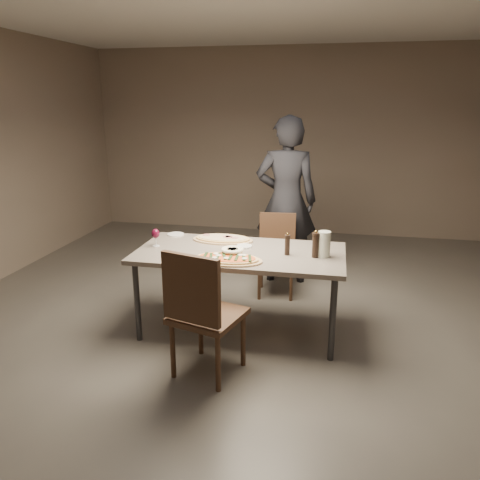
% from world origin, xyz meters
% --- Properties ---
extents(room, '(7.00, 7.00, 7.00)m').
position_xyz_m(room, '(0.00, 0.00, 1.40)').
color(room, '#5C564F').
rests_on(room, ground).
extents(dining_table, '(1.80, 0.90, 0.75)m').
position_xyz_m(dining_table, '(0.00, 0.00, 0.69)').
color(dining_table, slate).
rests_on(dining_table, ground).
extents(zucchini_pizza, '(0.58, 0.32, 0.05)m').
position_xyz_m(zucchini_pizza, '(-0.05, -0.28, 0.77)').
color(zucchini_pizza, tan).
rests_on(zucchini_pizza, dining_table).
extents(ham_pizza, '(0.57, 0.32, 0.04)m').
position_xyz_m(ham_pizza, '(-0.22, 0.28, 0.77)').
color(ham_pizza, tan).
rests_on(ham_pizza, dining_table).
extents(bread_basket, '(0.19, 0.19, 0.07)m').
position_xyz_m(bread_basket, '(-0.04, -0.14, 0.79)').
color(bread_basket, beige).
rests_on(bread_basket, dining_table).
extents(oil_dish, '(0.14, 0.14, 0.02)m').
position_xyz_m(oil_dish, '(0.01, 0.12, 0.76)').
color(oil_dish, white).
rests_on(oil_dish, dining_table).
extents(pepper_mill_left, '(0.06, 0.06, 0.23)m').
position_xyz_m(pepper_mill_left, '(0.65, -0.04, 0.86)').
color(pepper_mill_left, black).
rests_on(pepper_mill_left, dining_table).
extents(pepper_mill_right, '(0.05, 0.05, 0.19)m').
position_xyz_m(pepper_mill_right, '(0.41, -0.02, 0.84)').
color(pepper_mill_right, black).
rests_on(pepper_mill_right, dining_table).
extents(carafe, '(0.11, 0.11, 0.22)m').
position_xyz_m(carafe, '(0.72, -0.01, 0.86)').
color(carafe, silver).
rests_on(carafe, dining_table).
extents(wine_glass, '(0.07, 0.07, 0.16)m').
position_xyz_m(wine_glass, '(-0.77, -0.01, 0.86)').
color(wine_glass, silver).
rests_on(wine_glass, dining_table).
extents(side_plate, '(0.16, 0.16, 0.01)m').
position_xyz_m(side_plate, '(-0.72, 0.38, 0.76)').
color(side_plate, white).
rests_on(side_plate, dining_table).
extents(chair_near, '(0.59, 0.59, 1.00)m').
position_xyz_m(chair_near, '(-0.12, -0.82, 0.56)').
color(chair_near, '#442C1C').
rests_on(chair_near, ground).
extents(chair_far, '(0.44, 0.44, 0.86)m').
position_xyz_m(chair_far, '(0.20, 0.96, 0.48)').
color(chair_far, '#442C1C').
rests_on(chair_far, ground).
extents(diner, '(0.72, 0.50, 1.87)m').
position_xyz_m(diner, '(0.25, 1.34, 0.93)').
color(diner, black).
rests_on(diner, ground).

